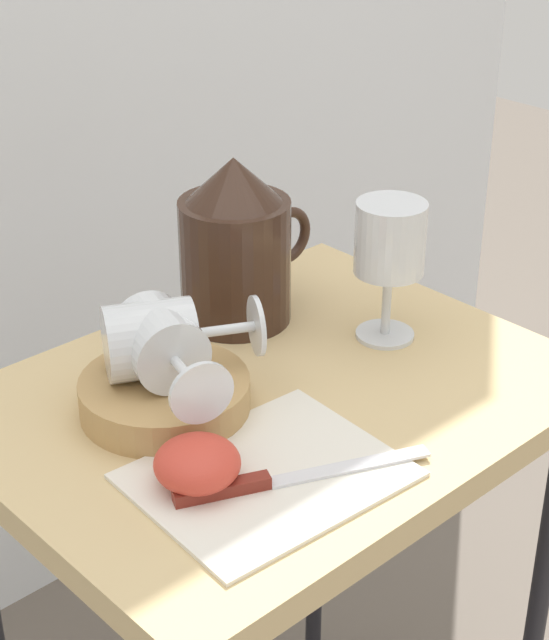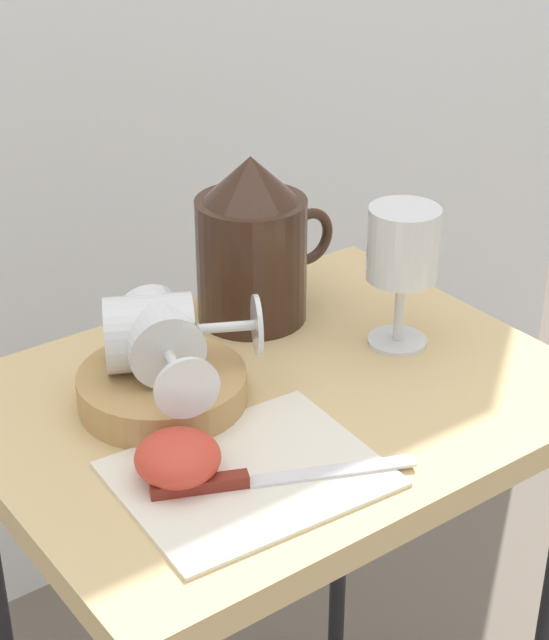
{
  "view_description": "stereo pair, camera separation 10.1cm",
  "coord_description": "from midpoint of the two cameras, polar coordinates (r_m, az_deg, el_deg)",
  "views": [
    {
      "loc": [
        -0.61,
        -0.66,
        1.24
      ],
      "look_at": [
        0.0,
        0.0,
        0.76
      ],
      "focal_mm": 59.06,
      "sensor_mm": 36.0,
      "label": 1
    },
    {
      "loc": [
        -0.53,
        -0.72,
        1.24
      ],
      "look_at": [
        0.0,
        0.0,
        0.76
      ],
      "focal_mm": 59.06,
      "sensor_mm": 36.0,
      "label": 2
    }
  ],
  "objects": [
    {
      "name": "knife",
      "position": [
        0.91,
        1.59,
        -8.77
      ],
      "size": [
        0.22,
        0.11,
        0.01
      ],
      "color": "silver",
      "rests_on": "linen_napkin"
    },
    {
      "name": "apple_half_left",
      "position": [
        0.91,
        -2.1,
        -7.56
      ],
      "size": [
        0.08,
        0.08,
        0.04
      ],
      "primitive_type": "ellipsoid",
      "color": "#CC3D2D",
      "rests_on": "linen_napkin"
    },
    {
      "name": "basket_tray",
      "position": [
        1.02,
        -3.29,
        -3.82
      ],
      "size": [
        0.16,
        0.16,
        0.03
      ],
      "primitive_type": "cylinder",
      "color": "tan",
      "rests_on": "table"
    },
    {
      "name": "wine_glass_upright",
      "position": [
        1.1,
        9.67,
        3.58
      ],
      "size": [
        0.07,
        0.07,
        0.16
      ],
      "color": "silver",
      "rests_on": "table"
    },
    {
      "name": "wine_glass_tipped_near",
      "position": [
        1.0,
        -3.35,
        -1.08
      ],
      "size": [
        0.1,
        0.15,
        0.07
      ],
      "color": "silver",
      "rests_on": "basket_tray"
    },
    {
      "name": "linen_napkin",
      "position": [
        0.93,
        1.74,
        -8.45
      ],
      "size": [
        0.23,
        0.19,
        0.0
      ],
      "primitive_type": "cube",
      "rotation": [
        0.0,
        0.0,
        -0.06
      ],
      "color": "silver",
      "rests_on": "table"
    },
    {
      "name": "table",
      "position": [
        1.09,
        2.67,
        -7.04
      ],
      "size": [
        0.58,
        0.45,
        0.68
      ],
      "color": "tan",
      "rests_on": "ground_plane"
    },
    {
      "name": "pitcher",
      "position": [
        1.16,
        1.3,
        3.53
      ],
      "size": [
        0.17,
        0.12,
        0.19
      ],
      "color": "#382319",
      "rests_on": "table"
    },
    {
      "name": "wine_glass_tipped_far",
      "position": [
        1.01,
        -3.7,
        -0.76
      ],
      "size": [
        0.16,
        0.13,
        0.07
      ],
      "color": "silver",
      "rests_on": "basket_tray"
    }
  ]
}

